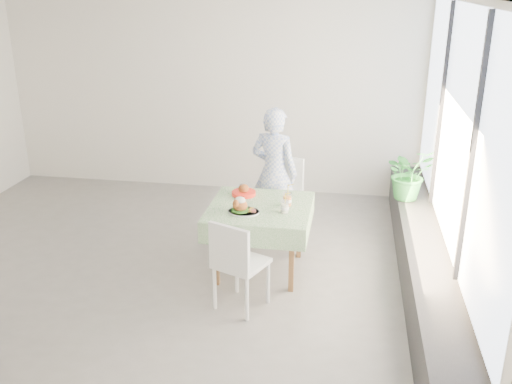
% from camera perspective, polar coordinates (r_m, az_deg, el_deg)
% --- Properties ---
extents(floor, '(6.00, 6.00, 0.00)m').
position_cam_1_polar(floor, '(6.46, -9.59, -6.87)').
color(floor, slate).
rests_on(floor, ground).
extents(wall_back, '(6.00, 0.02, 2.80)m').
position_cam_1_polar(wall_back, '(8.29, -4.57, 9.74)').
color(wall_back, white).
rests_on(wall_back, ground).
extents(wall_front, '(6.00, 0.02, 2.80)m').
position_cam_1_polar(wall_front, '(3.84, -22.87, -4.86)').
color(wall_front, white).
rests_on(wall_front, ground).
extents(wall_right, '(0.02, 5.00, 2.80)m').
position_cam_1_polar(wall_right, '(5.70, 19.41, 3.65)').
color(wall_right, white).
rests_on(wall_right, ground).
extents(window_pane, '(0.01, 4.80, 2.18)m').
position_cam_1_polar(window_pane, '(5.63, 19.41, 6.10)').
color(window_pane, '#D1E0F9').
rests_on(window_pane, ground).
extents(window_ledge, '(0.40, 4.80, 0.50)m').
position_cam_1_polar(window_ledge, '(6.08, 16.28, -6.64)').
color(window_ledge, black).
rests_on(window_ledge, ground).
extents(cafe_table, '(1.04, 1.04, 0.74)m').
position_cam_1_polar(cafe_table, '(6.00, 0.39, -3.90)').
color(cafe_table, brown).
rests_on(cafe_table, ground).
extents(chair_far, '(0.57, 0.57, 0.98)m').
position_cam_1_polar(chair_far, '(6.77, 2.22, -2.41)').
color(chair_far, white).
rests_on(chair_far, ground).
extents(chair_near, '(0.56, 0.56, 0.90)m').
position_cam_1_polar(chair_near, '(5.43, -1.55, -8.84)').
color(chair_near, white).
rests_on(chair_near, ground).
extents(diner, '(0.66, 0.52, 1.58)m').
position_cam_1_polar(diner, '(6.75, 1.83, 1.93)').
color(diner, '#8CA4E0').
rests_on(diner, ground).
extents(main_dish, '(0.32, 0.32, 0.17)m').
position_cam_1_polar(main_dish, '(5.70, -1.42, -1.56)').
color(main_dish, white).
rests_on(main_dish, cafe_table).
extents(juice_cup_orange, '(0.10, 0.10, 0.28)m').
position_cam_1_polar(juice_cup_orange, '(5.88, 3.14, -0.78)').
color(juice_cup_orange, white).
rests_on(juice_cup_orange, cafe_table).
extents(juice_cup_lemonade, '(0.09, 0.09, 0.25)m').
position_cam_1_polar(juice_cup_lemonade, '(5.71, 2.88, -1.52)').
color(juice_cup_lemonade, white).
rests_on(juice_cup_lemonade, cafe_table).
extents(second_dish, '(0.26, 0.26, 0.12)m').
position_cam_1_polar(second_dish, '(6.17, -1.24, 0.01)').
color(second_dish, red).
rests_on(second_dish, cafe_table).
extents(potted_plant, '(0.73, 0.70, 0.62)m').
position_cam_1_polar(potted_plant, '(6.90, 15.03, 1.82)').
color(potted_plant, '#2C8434').
rests_on(potted_plant, window_ledge).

